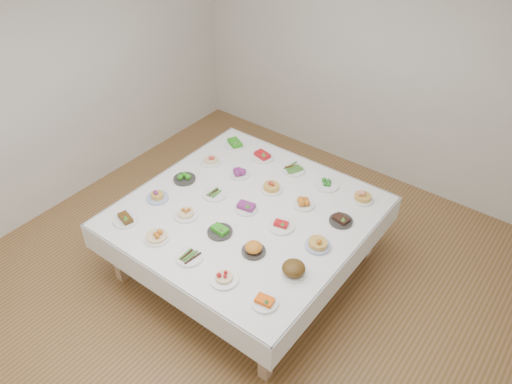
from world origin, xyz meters
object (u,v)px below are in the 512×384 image
Objects in this scene: display_table at (246,216)px; dish_12 at (246,206)px; dish_0 at (126,218)px; dish_24 at (363,195)px.

dish_12 is (-0.01, 0.01, 0.11)m from display_table.
display_table is at bearing 45.44° from dish_0.
dish_0 is 1.12m from dish_12.
dish_0 is 1.04× the size of dish_12.
display_table is 1.14m from dish_24.
dish_24 is (0.81, 0.79, 0.02)m from dish_12.
dish_12 is at bearing 133.55° from display_table.
dish_12 is 1.13m from dish_24.
dish_0 is at bearing -133.97° from dish_12.
dish_12 reaches higher than display_table.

